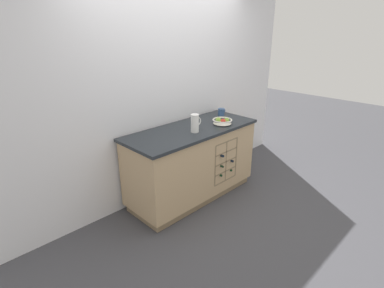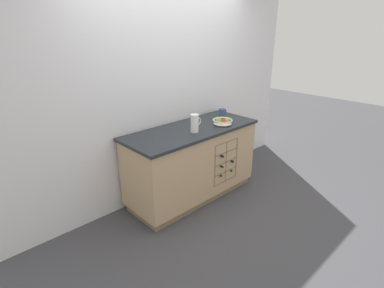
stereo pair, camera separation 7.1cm
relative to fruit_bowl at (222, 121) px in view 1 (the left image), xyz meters
The scene contains 6 objects.
ground_plane 1.03m from the fruit_bowl, 159.25° to the left, with size 14.00×14.00×0.00m, color #424247.
back_wall 0.73m from the fruit_bowl, 125.54° to the left, with size 4.40×0.06×2.55m, color white.
kitchen_island 0.63m from the fruit_bowl, 159.48° to the left, with size 1.70×0.70×0.91m.
fruit_bowl is the anchor object (origin of this frame).
white_pitcher 0.45m from the fruit_bowl, behind, with size 0.15×0.10×0.21m.
ceramic_mug 0.40m from the fruit_bowl, 41.66° to the left, with size 0.13×0.09×0.09m.
Camera 1 is at (-2.37, -2.39, 2.03)m, focal length 28.00 mm.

